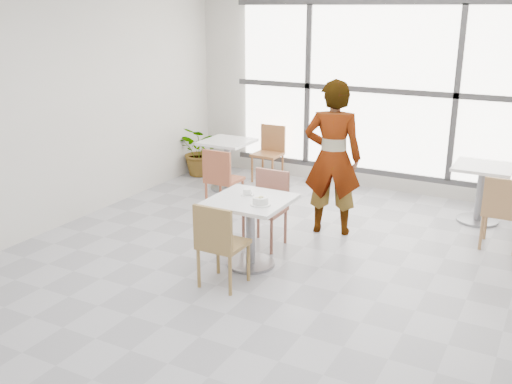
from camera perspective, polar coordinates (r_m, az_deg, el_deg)
The scene contains 16 objects.
floor at distance 6.07m, azimuth 1.36°, elevation -8.26°, with size 7.00×7.00×0.00m, color #9E9EA5.
wall_back at distance 8.80m, azimuth 12.01°, elevation 9.78°, with size 6.00×6.00×0.00m, color silver.
wall_left at distance 7.41m, azimuth -19.88°, elevation 7.69°, with size 7.00×7.00×0.00m, color silver.
window at distance 8.74m, azimuth 11.89°, elevation 9.74°, with size 4.60×0.07×2.52m.
main_table at distance 6.13m, azimuth -0.55°, elevation -2.68°, with size 0.80×0.80×0.75m.
chair_near at distance 5.66m, azimuth -3.66°, elevation -4.75°, with size 0.42×0.42×0.87m.
chair_far at distance 6.70m, azimuth 1.19°, elevation -1.06°, with size 0.42×0.42×0.87m.
oatmeal_bowl at distance 5.85m, azimuth 0.44°, elevation -0.86°, with size 0.21×0.21×0.09m.
coffee_cup at distance 6.16m, azimuth -0.90°, elevation -0.04°, with size 0.16×0.13×0.07m.
person at distance 6.99m, azimuth 7.53°, elevation 3.32°, with size 0.68×0.45×1.87m, color black.
bg_table_left at distance 8.78m, azimuth -2.83°, elevation 3.39°, with size 0.70×0.70×0.75m.
bg_table_right at distance 7.93m, azimuth 21.20°, elevation 0.61°, with size 0.70×0.70×0.75m.
bg_chair_left_near at distance 7.76m, azimuth -3.44°, elevation 1.56°, with size 0.42×0.42×0.87m.
bg_chair_left_far at distance 9.25m, azimuth 1.37°, elevation 4.23°, with size 0.42×0.42×0.87m.
bg_chair_right_near at distance 7.08m, azimuth 23.01°, elevation -1.48°, with size 0.42×0.42×0.87m.
plant_left at distance 9.54m, azimuth -5.37°, elevation 4.02°, with size 0.74×0.64×0.82m, color #4B7F40.
Camera 1 is at (2.46, -4.87, 2.66)m, focal length 40.81 mm.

